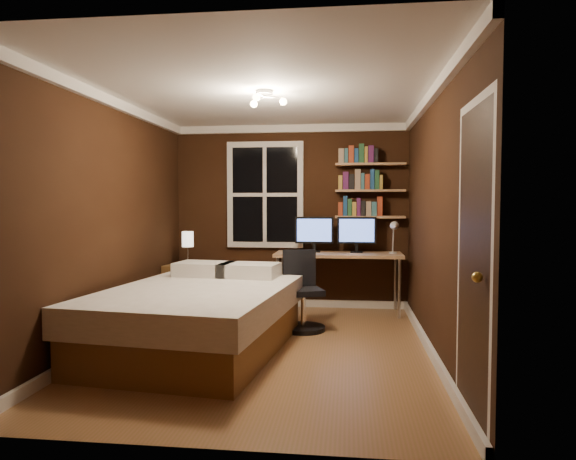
# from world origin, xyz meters

# --- Properties ---
(floor) EXTENTS (4.20, 4.20, 0.00)m
(floor) POSITION_xyz_m (0.00, 0.00, 0.00)
(floor) COLOR brown
(floor) RESTS_ON ground
(wall_back) EXTENTS (3.20, 0.04, 2.50)m
(wall_back) POSITION_xyz_m (0.00, 2.10, 1.25)
(wall_back) COLOR black
(wall_back) RESTS_ON ground
(wall_left) EXTENTS (0.04, 4.20, 2.50)m
(wall_left) POSITION_xyz_m (-1.60, 0.00, 1.25)
(wall_left) COLOR black
(wall_left) RESTS_ON ground
(wall_right) EXTENTS (0.04, 4.20, 2.50)m
(wall_right) POSITION_xyz_m (1.60, 0.00, 1.25)
(wall_right) COLOR black
(wall_right) RESTS_ON ground
(ceiling) EXTENTS (3.20, 4.20, 0.02)m
(ceiling) POSITION_xyz_m (0.00, 0.00, 2.50)
(ceiling) COLOR white
(ceiling) RESTS_ON wall_back
(window) EXTENTS (1.06, 0.06, 1.46)m
(window) POSITION_xyz_m (-0.35, 2.06, 1.55)
(window) COLOR silver
(window) RESTS_ON wall_back
(door) EXTENTS (0.03, 0.82, 2.05)m
(door) POSITION_xyz_m (1.59, -1.55, 1.02)
(door) COLOR black
(door) RESTS_ON ground
(door_knob) EXTENTS (0.06, 0.06, 0.06)m
(door_knob) POSITION_xyz_m (1.55, -1.85, 1.00)
(door_knob) COLOR gold
(door_knob) RESTS_ON door
(ceiling_fixture) EXTENTS (0.44, 0.44, 0.18)m
(ceiling_fixture) POSITION_xyz_m (0.00, -0.10, 2.40)
(ceiling_fixture) COLOR beige
(ceiling_fixture) RESTS_ON ceiling
(bookshelf_lower) EXTENTS (0.92, 0.22, 0.03)m
(bookshelf_lower) POSITION_xyz_m (1.08, 1.98, 1.25)
(bookshelf_lower) COLOR tan
(bookshelf_lower) RESTS_ON wall_back
(books_row_lower) EXTENTS (0.54, 0.16, 0.23)m
(books_row_lower) POSITION_xyz_m (1.08, 1.98, 1.38)
(books_row_lower) COLOR #9B361C
(books_row_lower) RESTS_ON bookshelf_lower
(bookshelf_middle) EXTENTS (0.92, 0.22, 0.03)m
(bookshelf_middle) POSITION_xyz_m (1.08, 1.98, 1.60)
(bookshelf_middle) COLOR tan
(bookshelf_middle) RESTS_ON wall_back
(books_row_middle) EXTENTS (0.54, 0.16, 0.23)m
(books_row_middle) POSITION_xyz_m (1.08, 1.98, 1.73)
(books_row_middle) COLOR navy
(books_row_middle) RESTS_ON bookshelf_middle
(bookshelf_upper) EXTENTS (0.92, 0.22, 0.03)m
(bookshelf_upper) POSITION_xyz_m (1.08, 1.98, 1.95)
(bookshelf_upper) COLOR tan
(bookshelf_upper) RESTS_ON wall_back
(books_row_upper) EXTENTS (0.48, 0.16, 0.23)m
(books_row_upper) POSITION_xyz_m (1.08, 1.98, 2.08)
(books_row_upper) COLOR #255631
(books_row_upper) RESTS_ON bookshelf_upper
(bed) EXTENTS (1.87, 2.43, 0.77)m
(bed) POSITION_xyz_m (-0.65, -0.16, 0.33)
(bed) COLOR brown
(bed) RESTS_ON ground
(nightstand) EXTENTS (0.58, 0.58, 0.63)m
(nightstand) POSITION_xyz_m (-1.30, 1.56, 0.31)
(nightstand) COLOR brown
(nightstand) RESTS_ON ground
(bedside_lamp) EXTENTS (0.15, 0.15, 0.43)m
(bedside_lamp) POSITION_xyz_m (-1.30, 1.56, 0.85)
(bedside_lamp) COLOR white
(bedside_lamp) RESTS_ON nightstand
(radiator) EXTENTS (0.37, 0.13, 0.56)m
(radiator) POSITION_xyz_m (-0.16, 1.99, 0.28)
(radiator) COLOR silver
(radiator) RESTS_ON ground
(desk) EXTENTS (1.65, 0.62, 0.78)m
(desk) POSITION_xyz_m (0.67, 1.77, 0.72)
(desk) COLOR tan
(desk) RESTS_ON ground
(monitor_left) EXTENTS (0.51, 0.12, 0.47)m
(monitor_left) POSITION_xyz_m (0.35, 1.85, 1.02)
(monitor_left) COLOR black
(monitor_left) RESTS_ON desk
(monitor_right) EXTENTS (0.51, 0.12, 0.47)m
(monitor_right) POSITION_xyz_m (0.90, 1.85, 1.02)
(monitor_right) COLOR black
(monitor_right) RESTS_ON desk
(desk_lamp) EXTENTS (0.14, 0.32, 0.44)m
(desk_lamp) POSITION_xyz_m (1.37, 1.68, 1.00)
(desk_lamp) COLOR silver
(desk_lamp) RESTS_ON desk
(office_chair) EXTENTS (0.52, 0.52, 0.90)m
(office_chair) POSITION_xyz_m (0.28, 0.79, 0.33)
(office_chair) COLOR black
(office_chair) RESTS_ON ground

